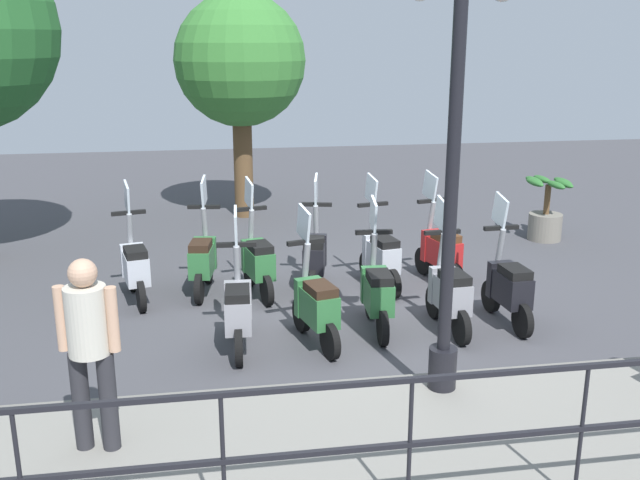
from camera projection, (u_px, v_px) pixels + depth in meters
name	position (u px, v px, depth m)	size (l,w,h in m)	color
ground_plane	(361.00, 311.00, 9.01)	(28.00, 28.00, 0.00)	#424247
promenade_walkway	(443.00, 439.00, 6.00)	(2.20, 20.00, 0.15)	gray
fence_railing	(499.00, 414.00, 4.78)	(0.04, 16.03, 1.07)	black
lamp_post_near	(451.00, 202.00, 6.24)	(0.26, 0.90, 4.07)	black
pedestrian_distant	(89.00, 341.00, 5.49)	(0.38, 0.48, 1.59)	#28282D
tree_distant	(240.00, 62.00, 13.03)	(2.41, 2.41, 4.14)	brown
potted_palm	(546.00, 214.00, 12.09)	(1.06, 0.66, 1.05)	slate
scooter_near_0	(508.00, 286.00, 8.47)	(1.23, 0.44, 1.54)	black
scooter_near_1	(449.00, 292.00, 8.28)	(1.23, 0.44, 1.54)	black
scooter_near_2	(377.00, 292.00, 8.28)	(1.23, 0.44, 1.54)	black
scooter_near_3	(315.00, 304.00, 7.89)	(1.21, 0.51, 1.54)	black
scooter_near_4	(238.00, 308.00, 7.77)	(1.23, 0.44, 1.54)	black
scooter_far_0	(440.00, 250.00, 9.91)	(1.22, 0.50, 1.54)	black
scooter_far_1	(380.00, 255.00, 9.68)	(1.22, 0.48, 1.54)	black
scooter_far_2	(315.00, 255.00, 9.66)	(1.22, 0.50, 1.54)	black
scooter_far_3	(258.00, 261.00, 9.43)	(1.22, 0.49, 1.54)	black
scooter_far_4	(203.00, 259.00, 9.52)	(1.23, 0.46, 1.54)	black
scooter_far_5	(135.00, 266.00, 9.22)	(1.22, 0.50, 1.54)	black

